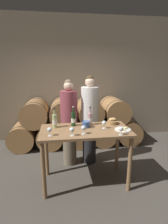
{
  "coord_description": "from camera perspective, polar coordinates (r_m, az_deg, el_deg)",
  "views": [
    {
      "loc": [
        -0.38,
        -2.6,
        1.91
      ],
      "look_at": [
        0.0,
        0.15,
        1.21
      ],
      "focal_mm": 28.0,
      "sensor_mm": 36.0,
      "label": 1
    }
  ],
  "objects": [
    {
      "name": "wine_bottle_red",
      "position": [
        2.94,
        -3.47,
        -2.33
      ],
      "size": [
        0.08,
        0.08,
        0.34
      ],
      "color": "#193819",
      "rests_on": "tasting_table"
    },
    {
      "name": "stone_wall_back",
      "position": [
        4.75,
        -3.31,
        10.48
      ],
      "size": [
        10.0,
        0.12,
        3.2
      ],
      "color": "gray",
      "rests_on": "ground_plane"
    },
    {
      "name": "wine_bottle_rose",
      "position": [
        2.99,
        1.97,
        -2.23
      ],
      "size": [
        0.08,
        0.08,
        0.32
      ],
      "color": "#BC8E93",
      "rests_on": "tasting_table"
    },
    {
      "name": "blue_crock",
      "position": [
        2.87,
        0.68,
        -3.97
      ],
      "size": [
        0.13,
        0.13,
        0.1
      ],
      "color": "#335693",
      "rests_on": "tasting_table"
    },
    {
      "name": "cheese_plate",
      "position": [
        2.84,
        12.55,
        -5.56
      ],
      "size": [
        0.25,
        0.25,
        0.04
      ],
      "color": "white",
      "rests_on": "tasting_table"
    },
    {
      "name": "bread_basket",
      "position": [
        3.09,
        9.32,
        -3.1
      ],
      "size": [
        0.18,
        0.18,
        0.11
      ],
      "color": "olive",
      "rests_on": "tasting_table"
    },
    {
      "name": "ground_plane",
      "position": [
        3.25,
        0.38,
        -21.77
      ],
      "size": [
        10.0,
        10.0,
        0.0
      ],
      "primitive_type": "plane",
      "color": "#4C473F"
    },
    {
      "name": "wine_bottle_white",
      "position": [
        2.89,
        -9.55,
        -2.9
      ],
      "size": [
        0.08,
        0.08,
        0.33
      ],
      "color": "#ADBC7F",
      "rests_on": "tasting_table"
    },
    {
      "name": "person_right",
      "position": [
        3.46,
        1.83,
        -2.63
      ],
      "size": [
        0.33,
        0.33,
        1.77
      ],
      "color": "#232326",
      "rests_on": "ground_plane"
    },
    {
      "name": "barrel_stack",
      "position": [
        4.42,
        -2.55,
        -3.68
      ],
      "size": [
        3.25,
        0.84,
        1.18
      ],
      "color": "#9E7042",
      "rests_on": "ground_plane"
    },
    {
      "name": "wine_glass_right",
      "position": [
        2.83,
        6.57,
        -3.61
      ],
      "size": [
        0.07,
        0.07,
        0.13
      ],
      "color": "white",
      "rests_on": "tasting_table"
    },
    {
      "name": "wine_glass_center",
      "position": [
        2.58,
        -0.19,
        -5.32
      ],
      "size": [
        0.07,
        0.07,
        0.13
      ],
      "color": "white",
      "rests_on": "tasting_table"
    },
    {
      "name": "person_left",
      "position": [
        3.43,
        -4.85,
        -3.51
      ],
      "size": [
        0.33,
        0.33,
        1.7
      ],
      "color": "#756651",
      "rests_on": "ground_plane"
    },
    {
      "name": "wine_glass_far_left",
      "position": [
        2.56,
        -11.18,
        -5.77
      ],
      "size": [
        0.07,
        0.07,
        0.13
      ],
      "color": "white",
      "rests_on": "tasting_table"
    },
    {
      "name": "tasting_table",
      "position": [
        2.85,
        0.4,
        -8.48
      ],
      "size": [
        1.43,
        0.73,
        0.96
      ],
      "color": "olive",
      "rests_on": "ground_plane"
    },
    {
      "name": "wine_glass_far_right",
      "position": [
        2.6,
        11.99,
        -5.51
      ],
      "size": [
        0.07,
        0.07,
        0.13
      ],
      "color": "white",
      "rests_on": "tasting_table"
    },
    {
      "name": "wine_glass_left",
      "position": [
        2.52,
        -3.97,
        -5.87
      ],
      "size": [
        0.07,
        0.07,
        0.13
      ],
      "color": "white",
      "rests_on": "tasting_table"
    }
  ]
}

